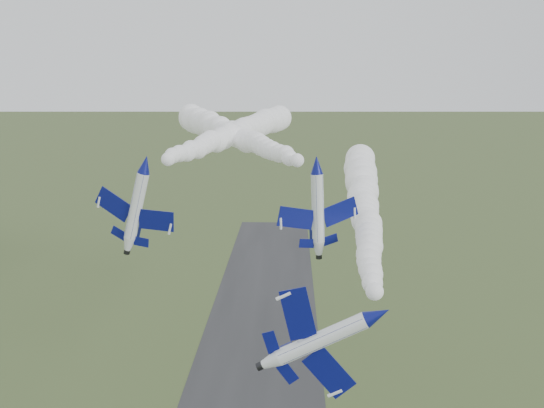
% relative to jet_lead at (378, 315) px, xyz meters
% --- Properties ---
extents(jet_lead, '(5.41, 13.48, 9.92)m').
position_rel_jet_lead_xyz_m(jet_lead, '(0.00, 0.00, 0.00)').
color(jet_lead, white).
extents(smoke_trail_jet_lead, '(10.66, 67.67, 5.82)m').
position_rel_jet_lead_xyz_m(smoke_trail_jet_lead, '(2.94, 36.66, 2.45)').
color(smoke_trail_jet_lead, white).
extents(jet_pair_left, '(10.76, 12.98, 4.05)m').
position_rel_jet_lead_xyz_m(jet_pair_left, '(-25.61, 20.95, 10.59)').
color(jet_pair_left, white).
extents(smoke_trail_jet_pair_left, '(19.99, 53.88, 5.14)m').
position_rel_jet_lead_xyz_m(smoke_trail_jet_pair_left, '(-17.36, 50.37, 11.80)').
color(smoke_trail_jet_pair_left, white).
extents(jet_pair_right, '(10.88, 12.42, 3.25)m').
position_rel_jet_lead_xyz_m(jet_pair_right, '(-4.73, 21.91, 10.49)').
color(jet_pair_right, white).
extents(smoke_trail_jet_pair_right, '(31.08, 60.38, 5.55)m').
position_rel_jet_lead_xyz_m(smoke_trail_jet_pair_right, '(-18.57, 53.93, 11.50)').
color(smoke_trail_jet_pair_right, white).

